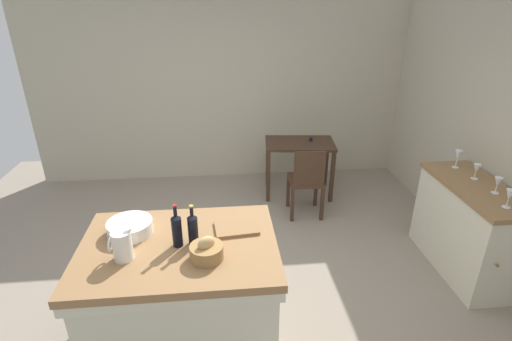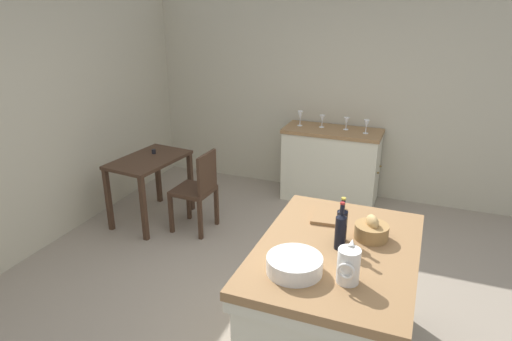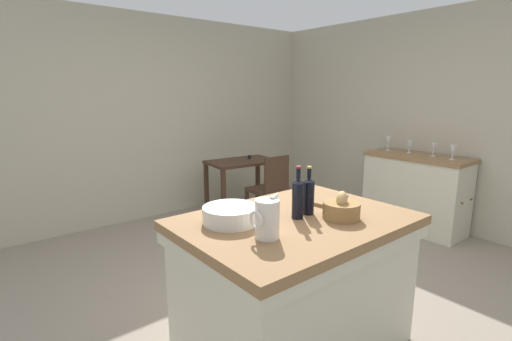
{
  "view_description": "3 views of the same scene",
  "coord_description": "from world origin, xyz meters",
  "px_view_note": "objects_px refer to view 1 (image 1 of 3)",
  "views": [
    {
      "loc": [
        -0.08,
        -2.84,
        2.49
      ],
      "look_at": [
        0.24,
        0.41,
        1.02
      ],
      "focal_mm": 27.05,
      "sensor_mm": 36.0,
      "label": 1
    },
    {
      "loc": [
        -2.96,
        -0.97,
        2.4
      ],
      "look_at": [
        0.31,
        0.32,
        1.05
      ],
      "focal_mm": 31.67,
      "sensor_mm": 36.0,
      "label": 2
    },
    {
      "loc": [
        -1.97,
        -2.06,
        1.65
      ],
      "look_at": [
        0.02,
        0.39,
        0.97
      ],
      "focal_mm": 26.05,
      "sensor_mm": 36.0,
      "label": 3
    }
  ],
  "objects_px": {
    "wash_bowl": "(130,227)",
    "wine_bottle_amber": "(177,229)",
    "wine_glass_middle": "(477,169)",
    "island_table": "(183,289)",
    "cutting_board": "(237,228)",
    "wine_glass_left": "(498,182)",
    "wine_glass_right": "(458,156)",
    "pitcher": "(122,245)",
    "wooden_chair": "(307,180)",
    "bread_basket": "(207,251)",
    "wine_glass_far_left": "(510,195)",
    "wine_bottle_dark": "(193,228)",
    "side_cabinet": "(468,228)",
    "writing_desk": "(299,151)"
  },
  "relations": [
    {
      "from": "wine_bottle_amber",
      "to": "wine_glass_left",
      "type": "xyz_separation_m",
      "value": [
        2.72,
        0.49,
        -0.01
      ]
    },
    {
      "from": "wine_glass_right",
      "to": "wine_glass_far_left",
      "type": "bearing_deg",
      "value": -93.2
    },
    {
      "from": "wine_glass_left",
      "to": "wine_glass_middle",
      "type": "height_order",
      "value": "same"
    },
    {
      "from": "writing_desk",
      "to": "pitcher",
      "type": "bearing_deg",
      "value": -124.39
    },
    {
      "from": "bread_basket",
      "to": "wine_glass_middle",
      "type": "distance_m",
      "value": 2.69
    },
    {
      "from": "wooden_chair",
      "to": "bread_basket",
      "type": "xyz_separation_m",
      "value": [
        -1.13,
        -1.95,
        0.46
      ]
    },
    {
      "from": "island_table",
      "to": "wooden_chair",
      "type": "xyz_separation_m",
      "value": [
        1.34,
        1.76,
        0.01
      ]
    },
    {
      "from": "wooden_chair",
      "to": "wine_bottle_dark",
      "type": "xyz_separation_m",
      "value": [
        -1.23,
        -1.76,
        0.52
      ]
    },
    {
      "from": "island_table",
      "to": "cutting_board",
      "type": "bearing_deg",
      "value": 20.13
    },
    {
      "from": "wine_glass_far_left",
      "to": "wine_glass_middle",
      "type": "xyz_separation_m",
      "value": [
        0.07,
        0.54,
        -0.01
      ]
    },
    {
      "from": "wash_bowl",
      "to": "wine_glass_middle",
      "type": "height_order",
      "value": "wine_glass_middle"
    },
    {
      "from": "wine_glass_far_left",
      "to": "pitcher",
      "type": "bearing_deg",
      "value": -173.17
    },
    {
      "from": "side_cabinet",
      "to": "cutting_board",
      "type": "relative_size",
      "value": 3.7
    },
    {
      "from": "wash_bowl",
      "to": "wine_glass_middle",
      "type": "relative_size",
      "value": 2.2
    },
    {
      "from": "cutting_board",
      "to": "wine_glass_middle",
      "type": "distance_m",
      "value": 2.38
    },
    {
      "from": "island_table",
      "to": "writing_desk",
      "type": "distance_m",
      "value": 2.75
    },
    {
      "from": "wine_bottle_amber",
      "to": "bread_basket",
      "type": "bearing_deg",
      "value": -39.95
    },
    {
      "from": "bread_basket",
      "to": "pitcher",
      "type": "bearing_deg",
      "value": 174.52
    },
    {
      "from": "pitcher",
      "to": "wine_bottle_amber",
      "type": "relative_size",
      "value": 0.77
    },
    {
      "from": "pitcher",
      "to": "wine_glass_far_left",
      "type": "height_order",
      "value": "pitcher"
    },
    {
      "from": "pitcher",
      "to": "cutting_board",
      "type": "relative_size",
      "value": 0.78
    },
    {
      "from": "wash_bowl",
      "to": "wine_bottle_amber",
      "type": "distance_m",
      "value": 0.42
    },
    {
      "from": "cutting_board",
      "to": "wine_glass_far_left",
      "type": "relative_size",
      "value": 1.99
    },
    {
      "from": "side_cabinet",
      "to": "pitcher",
      "type": "xyz_separation_m",
      "value": [
        -3.02,
        -0.75,
        0.54
      ]
    },
    {
      "from": "wooden_chair",
      "to": "wine_glass_middle",
      "type": "relative_size",
      "value": 5.97
    },
    {
      "from": "wine_glass_middle",
      "to": "wine_glass_far_left",
      "type": "bearing_deg",
      "value": -97.72
    },
    {
      "from": "island_table",
      "to": "wine_glass_right",
      "type": "distance_m",
      "value": 2.94
    },
    {
      "from": "pitcher",
      "to": "wine_bottle_dark",
      "type": "bearing_deg",
      "value": 16.01
    },
    {
      "from": "wine_glass_far_left",
      "to": "wine_glass_right",
      "type": "bearing_deg",
      "value": 86.8
    },
    {
      "from": "wine_bottle_dark",
      "to": "wine_glass_left",
      "type": "xyz_separation_m",
      "value": [
        2.61,
        0.47,
        0.0
      ]
    },
    {
      "from": "island_table",
      "to": "wine_bottle_dark",
      "type": "height_order",
      "value": "wine_bottle_dark"
    },
    {
      "from": "wine_glass_far_left",
      "to": "wash_bowl",
      "type": "bearing_deg",
      "value": -179.06
    },
    {
      "from": "wine_bottle_dark",
      "to": "wine_glass_right",
      "type": "distance_m",
      "value": 2.78
    },
    {
      "from": "wine_bottle_amber",
      "to": "island_table",
      "type": "bearing_deg",
      "value": 95.03
    },
    {
      "from": "side_cabinet",
      "to": "wine_bottle_amber",
      "type": "distance_m",
      "value": 2.8
    },
    {
      "from": "wine_glass_far_left",
      "to": "wine_glass_right",
      "type": "relative_size",
      "value": 0.87
    },
    {
      "from": "wash_bowl",
      "to": "wine_glass_far_left",
      "type": "bearing_deg",
      "value": 0.94
    },
    {
      "from": "wine_bottle_amber",
      "to": "wash_bowl",
      "type": "bearing_deg",
      "value": 152.3
    },
    {
      "from": "wine_glass_far_left",
      "to": "wine_glass_right",
      "type": "distance_m",
      "value": 0.81
    },
    {
      "from": "bread_basket",
      "to": "cutting_board",
      "type": "xyz_separation_m",
      "value": [
        0.22,
        0.34,
        -0.05
      ]
    },
    {
      "from": "wine_glass_left",
      "to": "wooden_chair",
      "type": "bearing_deg",
      "value": 137.03
    },
    {
      "from": "writing_desk",
      "to": "wine_glass_right",
      "type": "xyz_separation_m",
      "value": [
        1.32,
        -1.34,
        0.42
      ]
    },
    {
      "from": "side_cabinet",
      "to": "wine_bottle_dark",
      "type": "height_order",
      "value": "wine_bottle_dark"
    },
    {
      "from": "wine_glass_middle",
      "to": "wooden_chair",
      "type": "bearing_deg",
      "value": 144.25
    },
    {
      "from": "wash_bowl",
      "to": "wine_glass_left",
      "type": "xyz_separation_m",
      "value": [
        3.08,
        0.3,
        0.08
      ]
    },
    {
      "from": "wine_glass_middle",
      "to": "wine_bottle_amber",
      "type": "bearing_deg",
      "value": -163.95
    },
    {
      "from": "island_table",
      "to": "wine_glass_far_left",
      "type": "relative_size",
      "value": 8.69
    },
    {
      "from": "wine_bottle_amber",
      "to": "wine_glass_middle",
      "type": "relative_size",
      "value": 2.16
    },
    {
      "from": "wine_bottle_dark",
      "to": "side_cabinet",
      "type": "bearing_deg",
      "value": 13.62
    },
    {
      "from": "wine_glass_left",
      "to": "wine_glass_right",
      "type": "height_order",
      "value": "wine_glass_right"
    }
  ]
}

